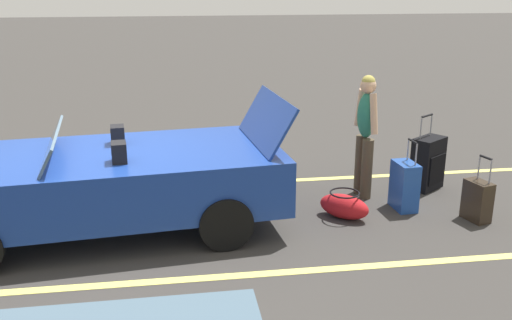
{
  "coord_description": "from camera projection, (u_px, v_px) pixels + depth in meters",
  "views": [
    {
      "loc": [
        -0.84,
        6.42,
        2.84
      ],
      "look_at": [
        -1.8,
        -0.1,
        0.75
      ],
      "focal_mm": 40.32,
      "sensor_mm": 36.0,
      "label": 1
    }
  ],
  "objects": [
    {
      "name": "traveler_person",
      "position": [
        366.0,
        129.0,
        7.59
      ],
      "size": [
        0.26,
        0.61,
        1.65
      ],
      "rotation": [
        0.0,
        0.0,
        0.12
      ],
      "color": "#4C3F2D",
      "rests_on": "ground_plane"
    },
    {
      "name": "lot_line_near",
      "position": [
        117.0,
        189.0,
        8.09
      ],
      "size": [
        18.0,
        0.12,
        0.01
      ],
      "primitive_type": "cube",
      "color": "#EAE066",
      "rests_on": "ground_plane"
    },
    {
      "name": "duffel_bag",
      "position": [
        344.0,
        206.0,
        7.08
      ],
      "size": [
        0.68,
        0.65,
        0.34
      ],
      "rotation": [
        0.0,
        0.0,
        5.56
      ],
      "color": "red",
      "rests_on": "ground_plane"
    },
    {
      "name": "suitcase_large_black",
      "position": [
        428.0,
        163.0,
        8.01
      ],
      "size": [
        0.55,
        0.5,
        1.05
      ],
      "rotation": [
        0.0,
        0.0,
        2.18
      ],
      "color": "black",
      "rests_on": "ground_plane"
    },
    {
      "name": "lot_line_mid",
      "position": [
        93.0,
        286.0,
        5.54
      ],
      "size": [
        18.0,
        0.12,
        0.01
      ],
      "primitive_type": "cube",
      "color": "#EAE066",
      "rests_on": "ground_plane"
    },
    {
      "name": "convertible_car",
      "position": [
        85.0,
        184.0,
        6.57
      ],
      "size": [
        4.35,
        2.16,
        1.5
      ],
      "rotation": [
        0.0,
        0.0,
        0.1
      ],
      "color": "navy",
      "rests_on": "ground_plane"
    },
    {
      "name": "suitcase_medium_bright",
      "position": [
        404.0,
        186.0,
        7.32
      ],
      "size": [
        0.27,
        0.41,
        0.91
      ],
      "rotation": [
        0.0,
        0.0,
        0.07
      ],
      "color": "#1E479E",
      "rests_on": "ground_plane"
    },
    {
      "name": "suitcase_small_carryon",
      "position": [
        477.0,
        201.0,
        6.99
      ],
      "size": [
        0.28,
        0.38,
        0.81
      ],
      "rotation": [
        0.0,
        0.0,
        0.26
      ],
      "color": "#2D2319",
      "rests_on": "ground_plane"
    },
    {
      "name": "ground_plane",
      "position": [
        107.0,
        230.0,
        6.79
      ],
      "size": [
        80.0,
        80.0,
        0.0
      ],
      "primitive_type": "plane",
      "color": "#383533"
    }
  ]
}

